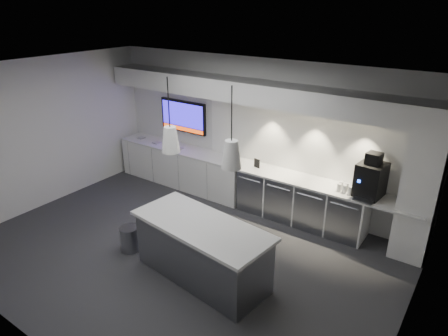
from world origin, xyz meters
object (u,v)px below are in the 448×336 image
Objects in this scene: bin at (130,239)px; wall_tv at (183,116)px; island at (202,250)px; coffee_machine at (371,178)px.

wall_tv is at bearing 111.97° from bin.
island is 5.22× the size of bin.
wall_tv reaches higher than bin.
bin is (1.15, -2.85, -1.34)m from wall_tv.
coffee_machine is (3.18, 2.60, 1.00)m from bin.
island is at bearing -118.84° from coffee_machine.
bin is at bearing -68.03° from wall_tv.
wall_tv reaches higher than island.
island is 2.97× the size of coffee_machine.
island is at bearing 6.17° from bin.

